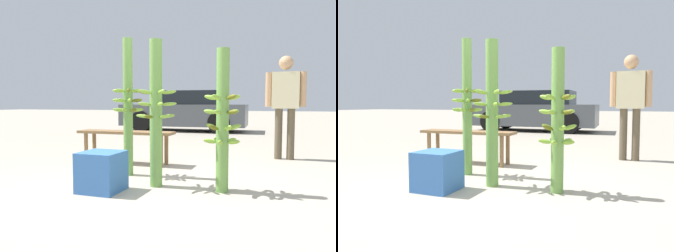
# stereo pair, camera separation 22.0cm
# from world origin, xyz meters

# --- Properties ---
(ground_plane) EXTENTS (80.00, 80.00, 0.00)m
(ground_plane) POSITION_xyz_m (0.00, 0.00, 0.00)
(ground_plane) COLOR #A89E8C
(banana_stalk_left) EXTENTS (0.40, 0.40, 1.74)m
(banana_stalk_left) POSITION_xyz_m (-0.64, 0.49, 0.88)
(banana_stalk_left) COLOR #6B9E47
(banana_stalk_left) RESTS_ON ground_plane
(banana_stalk_center) EXTENTS (0.45, 0.46, 1.61)m
(banana_stalk_center) POSITION_xyz_m (-0.09, 0.07, 0.82)
(banana_stalk_center) COLOR #6B9E47
(banana_stalk_center) RESTS_ON ground_plane
(banana_stalk_right) EXTENTS (0.40, 0.40, 1.48)m
(banana_stalk_right) POSITION_xyz_m (0.64, 0.09, 0.74)
(banana_stalk_right) COLOR #6B9E47
(banana_stalk_right) RESTS_ON ground_plane
(vendor_person) EXTENTS (0.63, 0.23, 1.69)m
(vendor_person) POSITION_xyz_m (1.25, 2.44, 1.01)
(vendor_person) COLOR brown
(vendor_person) RESTS_ON ground_plane
(market_bench) EXTENTS (1.51, 0.37, 0.50)m
(market_bench) POSITION_xyz_m (-1.04, 1.20, 0.42)
(market_bench) COLOR olive
(market_bench) RESTS_ON ground_plane
(parked_car) EXTENTS (4.20, 1.84, 1.34)m
(parked_car) POSITION_xyz_m (-1.92, 7.39, 0.66)
(parked_car) COLOR #4C5156
(parked_car) RESTS_ON ground_plane
(produce_crate) EXTENTS (0.42, 0.42, 0.42)m
(produce_crate) POSITION_xyz_m (-0.55, -0.31, 0.21)
(produce_crate) COLOR #386BB2
(produce_crate) RESTS_ON ground_plane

